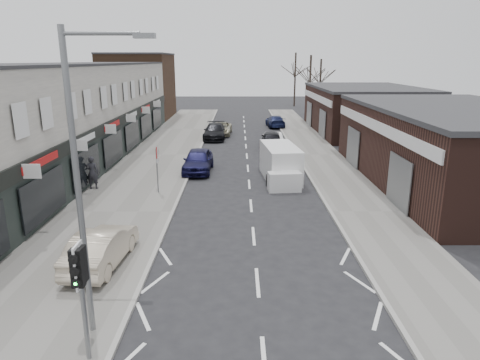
{
  "coord_description": "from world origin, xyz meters",
  "views": [
    {
      "loc": [
        -0.64,
        -11.13,
        7.33
      ],
      "look_at": [
        -0.59,
        5.7,
        2.6
      ],
      "focal_mm": 32.0,
      "sensor_mm": 36.0,
      "label": 1
    }
  ],
  "objects_px": {
    "parked_car_left_a": "(198,160)",
    "parked_car_right_a": "(273,139)",
    "warning_sign": "(157,156)",
    "parked_car_left_c": "(221,129)",
    "traffic_light": "(80,276)",
    "parked_car_right_b": "(272,139)",
    "street_lamp": "(83,173)",
    "parked_car_right_c": "(275,121)",
    "sedan_on_pavement": "(102,247)",
    "parked_car_left_b": "(215,131)",
    "white_van": "(281,164)",
    "pedestrian": "(92,173)"
  },
  "relations": [
    {
      "from": "parked_car_left_b",
      "to": "parked_car_left_a",
      "type": "bearing_deg",
      "value": -91.65
    },
    {
      "from": "parked_car_left_a",
      "to": "traffic_light",
      "type": "bearing_deg",
      "value": -91.28
    },
    {
      "from": "warning_sign",
      "to": "parked_car_right_a",
      "type": "bearing_deg",
      "value": 61.97
    },
    {
      "from": "street_lamp",
      "to": "parked_car_left_b",
      "type": "bearing_deg",
      "value": 87.04
    },
    {
      "from": "traffic_light",
      "to": "parked_car_right_a",
      "type": "relative_size",
      "value": 0.8
    },
    {
      "from": "warning_sign",
      "to": "parked_car_left_c",
      "type": "height_order",
      "value": "warning_sign"
    },
    {
      "from": "street_lamp",
      "to": "parked_car_right_b",
      "type": "distance_m",
      "value": 27.13
    },
    {
      "from": "street_lamp",
      "to": "parked_car_left_b",
      "type": "height_order",
      "value": "street_lamp"
    },
    {
      "from": "street_lamp",
      "to": "pedestrian",
      "type": "relative_size",
      "value": 4.16
    },
    {
      "from": "sedan_on_pavement",
      "to": "parked_car_right_a",
      "type": "bearing_deg",
      "value": -104.29
    },
    {
      "from": "parked_car_right_b",
      "to": "parked_car_right_c",
      "type": "bearing_deg",
      "value": -92.05
    },
    {
      "from": "street_lamp",
      "to": "parked_car_left_c",
      "type": "bearing_deg",
      "value": 86.44
    },
    {
      "from": "warning_sign",
      "to": "parked_car_left_c",
      "type": "relative_size",
      "value": 0.59
    },
    {
      "from": "parked_car_right_b",
      "to": "traffic_light",
      "type": "bearing_deg",
      "value": 80.45
    },
    {
      "from": "warning_sign",
      "to": "parked_car_left_a",
      "type": "bearing_deg",
      "value": 70.94
    },
    {
      "from": "white_van",
      "to": "parked_car_left_a",
      "type": "relative_size",
      "value": 1.24
    },
    {
      "from": "street_lamp",
      "to": "parked_car_right_c",
      "type": "relative_size",
      "value": 1.78
    },
    {
      "from": "parked_car_left_a",
      "to": "parked_car_right_a",
      "type": "bearing_deg",
      "value": 59.18
    },
    {
      "from": "parked_car_left_a",
      "to": "parked_car_left_b",
      "type": "distance_m",
      "value": 12.52
    },
    {
      "from": "traffic_light",
      "to": "white_van",
      "type": "bearing_deg",
      "value": 69.5
    },
    {
      "from": "white_van",
      "to": "parked_car_right_b",
      "type": "distance_m",
      "value": 10.1
    },
    {
      "from": "white_van",
      "to": "parked_car_left_a",
      "type": "xyz_separation_m",
      "value": [
        -5.4,
        1.99,
        -0.24
      ]
    },
    {
      "from": "parked_car_left_a",
      "to": "parked_car_right_b",
      "type": "distance_m",
      "value": 9.85
    },
    {
      "from": "parked_car_left_b",
      "to": "parked_car_right_b",
      "type": "xyz_separation_m",
      "value": [
        5.15,
        -4.4,
        0.03
      ]
    },
    {
      "from": "parked_car_right_c",
      "to": "parked_car_left_a",
      "type": "bearing_deg",
      "value": 67.57
    },
    {
      "from": "parked_car_left_c",
      "to": "parked_car_right_c",
      "type": "height_order",
      "value": "parked_car_right_c"
    },
    {
      "from": "pedestrian",
      "to": "white_van",
      "type": "bearing_deg",
      "value": -166.64
    },
    {
      "from": "traffic_light",
      "to": "parked_car_right_a",
      "type": "xyz_separation_m",
      "value": [
        6.75,
        28.13,
        -1.78
      ]
    },
    {
      "from": "sedan_on_pavement",
      "to": "parked_car_right_a",
      "type": "height_order",
      "value": "sedan_on_pavement"
    },
    {
      "from": "traffic_light",
      "to": "parked_car_right_c",
      "type": "bearing_deg",
      "value": 78.63
    },
    {
      "from": "warning_sign",
      "to": "traffic_light",
      "type": "bearing_deg",
      "value": -86.9
    },
    {
      "from": "parked_car_right_c",
      "to": "parked_car_left_c",
      "type": "bearing_deg",
      "value": 38.15
    },
    {
      "from": "parked_car_left_b",
      "to": "parked_car_right_c",
      "type": "bearing_deg",
      "value": 50.38
    },
    {
      "from": "parked_car_right_c",
      "to": "parked_car_right_b",
      "type": "bearing_deg",
      "value": 80.3
    },
    {
      "from": "sedan_on_pavement",
      "to": "parked_car_right_b",
      "type": "bearing_deg",
      "value": -104.67
    },
    {
      "from": "street_lamp",
      "to": "warning_sign",
      "type": "distance_m",
      "value": 13.04
    },
    {
      "from": "parked_car_right_a",
      "to": "parked_car_right_c",
      "type": "distance_m",
      "value": 11.23
    },
    {
      "from": "warning_sign",
      "to": "parked_car_right_c",
      "type": "relative_size",
      "value": 0.6
    },
    {
      "from": "parked_car_right_a",
      "to": "warning_sign",
      "type": "bearing_deg",
      "value": 57.35
    },
    {
      "from": "white_van",
      "to": "parked_car_left_c",
      "type": "xyz_separation_m",
      "value": [
        -4.49,
        16.85,
        -0.38
      ]
    },
    {
      "from": "sedan_on_pavement",
      "to": "parked_car_right_a",
      "type": "relative_size",
      "value": 1.07
    },
    {
      "from": "parked_car_right_a",
      "to": "parked_car_right_b",
      "type": "relative_size",
      "value": 0.87
    },
    {
      "from": "warning_sign",
      "to": "sedan_on_pavement",
      "type": "distance_m",
      "value": 8.99
    },
    {
      "from": "sedan_on_pavement",
      "to": "parked_car_right_c",
      "type": "xyz_separation_m",
      "value": [
        9.12,
        34.15,
        -0.15
      ]
    },
    {
      "from": "parked_car_left_b",
      "to": "white_van",
      "type": "bearing_deg",
      "value": -70.74
    },
    {
      "from": "white_van",
      "to": "parked_car_left_c",
      "type": "bearing_deg",
      "value": 99.04
    },
    {
      "from": "traffic_light",
      "to": "parked_car_right_c",
      "type": "xyz_separation_m",
      "value": [
        7.9,
        39.3,
        -1.76
      ]
    },
    {
      "from": "pedestrian",
      "to": "warning_sign",
      "type": "bearing_deg",
      "value": 171.09
    },
    {
      "from": "warning_sign",
      "to": "parked_car_left_a",
      "type": "relative_size",
      "value": 0.59
    },
    {
      "from": "street_lamp",
      "to": "warning_sign",
      "type": "xyz_separation_m",
      "value": [
        -0.63,
        12.8,
        -2.42
      ]
    }
  ]
}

